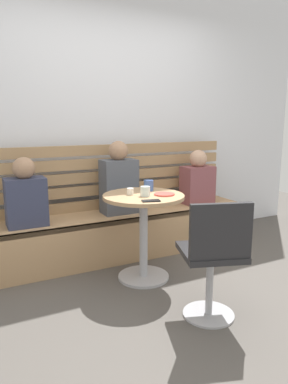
{
  "coord_description": "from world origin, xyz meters",
  "views": [
    {
      "loc": [
        -1.38,
        -1.99,
        1.35
      ],
      "look_at": [
        -0.03,
        0.66,
        0.75
      ],
      "focal_mm": 33.51,
      "sensor_mm": 36.0,
      "label": 1
    }
  ],
  "objects": [
    {
      "name": "ground",
      "position": [
        0.0,
        0.0,
        0.0
      ],
      "size": [
        8.0,
        8.0,
        0.0
      ],
      "primitive_type": "plane",
      "color": "#514C47"
    },
    {
      "name": "back_wall",
      "position": [
        0.0,
        1.64,
        1.45
      ],
      "size": [
        5.2,
        0.1,
        2.9
      ],
      "primitive_type": "cube",
      "color": "silver",
      "rests_on": "ground"
    },
    {
      "name": "booth_bench",
      "position": [
        0.0,
        1.2,
        0.22
      ],
      "size": [
        2.7,
        0.52,
        0.44
      ],
      "color": "tan",
      "rests_on": "ground"
    },
    {
      "name": "booth_backrest",
      "position": [
        0.0,
        1.44,
        0.78
      ],
      "size": [
        2.65,
        0.04,
        0.66
      ],
      "color": "#A68157",
      "rests_on": "booth_bench"
    },
    {
      "name": "cafe_table",
      "position": [
        -0.07,
        0.6,
        0.52
      ],
      "size": [
        0.68,
        0.68,
        0.74
      ],
      "color": "#ADADB2",
      "rests_on": "ground"
    },
    {
      "name": "white_chair",
      "position": [
        0.05,
        -0.21,
        0.46
      ],
      "size": [
        0.51,
        0.51,
        0.85
      ],
      "color": "#ADADB2",
      "rests_on": "ground"
    },
    {
      "name": "person_adult",
      "position": [
        -0.03,
        1.21,
        0.76
      ],
      "size": [
        0.34,
        0.22,
        0.71
      ],
      "color": "#4C515B",
      "rests_on": "booth_bench"
    },
    {
      "name": "person_child_left",
      "position": [
        0.91,
        1.21,
        0.7
      ],
      "size": [
        0.34,
        0.22,
        0.59
      ],
      "color": "brown",
      "rests_on": "booth_bench"
    },
    {
      "name": "person_child_middle",
      "position": [
        -0.92,
        1.17,
        0.7
      ],
      "size": [
        0.34,
        0.22,
        0.6
      ],
      "color": "#333851",
      "rests_on": "booth_bench"
    },
    {
      "name": "cup_mug_blue",
      "position": [
        0.05,
        0.73,
        0.79
      ],
      "size": [
        0.08,
        0.08,
        0.09
      ],
      "primitive_type": "cylinder",
      "color": "#3D5B9E",
      "rests_on": "cafe_table"
    },
    {
      "name": "cup_glass_short",
      "position": [
        -0.08,
        0.55,
        0.78
      ],
      "size": [
        0.08,
        0.08,
        0.08
      ],
      "primitive_type": "cylinder",
      "color": "silver",
      "rests_on": "cafe_table"
    },
    {
      "name": "cup_espresso_small",
      "position": [
        -0.16,
        0.66,
        0.77
      ],
      "size": [
        0.06,
        0.06,
        0.05
      ],
      "primitive_type": "cylinder",
      "color": "silver",
      "rests_on": "cafe_table"
    },
    {
      "name": "plate_small",
      "position": [
        0.09,
        0.52,
        0.75
      ],
      "size": [
        0.17,
        0.17,
        0.01
      ],
      "primitive_type": "cylinder",
      "color": "#DB4C42",
      "rests_on": "cafe_table"
    },
    {
      "name": "phone_on_table",
      "position": [
        -0.12,
        0.36,
        0.74
      ],
      "size": [
        0.15,
        0.11,
        0.01
      ],
      "primitive_type": "cube",
      "rotation": [
        0.0,
        0.0,
        1.29
      ],
      "color": "black",
      "rests_on": "cafe_table"
    }
  ]
}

